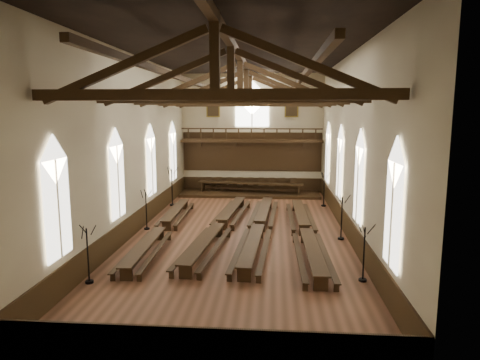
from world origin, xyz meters
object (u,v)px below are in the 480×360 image
(candelabrum_left_mid, at_px, (147,217))
(candelabrum_right_far, at_px, (324,196))
(refectory_row_a, at_px, (163,227))
(candelabrum_right_near, at_px, (363,264))
(candelabrum_right_mid, at_px, (341,226))
(refectory_row_b, at_px, (221,225))
(refectory_row_d, at_px, (305,230))
(high_table, at_px, (250,184))
(candelabrum_left_near, at_px, (88,266))
(dais, at_px, (250,194))
(refectory_row_c, at_px, (259,226))
(candelabrum_left_far, at_px, (172,194))

(candelabrum_left_mid, height_order, candelabrum_right_far, candelabrum_right_far)
(refectory_row_a, distance_m, candelabrum_right_near, 11.41)
(refectory_row_a, distance_m, candelabrum_right_far, 12.84)
(candelabrum_right_mid, bearing_deg, refectory_row_b, 175.02)
(candelabrum_left_mid, bearing_deg, refectory_row_d, -7.98)
(high_table, xyz_separation_m, candelabrum_right_mid, (5.61, -12.08, -0.15))
(candelabrum_left_mid, relative_size, candelabrum_right_far, 0.95)
(refectory_row_b, relative_size, refectory_row_d, 1.00)
(refectory_row_a, distance_m, candelabrum_right_mid, 9.85)
(refectory_row_b, distance_m, candelabrum_left_near, 8.66)
(dais, distance_m, candelabrum_right_mid, 13.34)
(refectory_row_c, relative_size, high_table, 1.62)
(candelabrum_left_near, xyz_separation_m, candelabrum_left_far, (0.00, 14.42, 0.14))
(high_table, relative_size, candelabrum_left_far, 3.06)
(dais, height_order, candelabrum_right_far, candelabrum_right_far)
(high_table, xyz_separation_m, candelabrum_left_near, (-5.49, -18.94, -0.17))
(candelabrum_right_far, bearing_deg, refectory_row_c, -119.96)
(refectory_row_d, relative_size, candelabrum_right_near, 5.86)
(refectory_row_d, height_order, high_table, high_table)
(candelabrum_right_far, bearing_deg, candelabrum_left_far, -176.65)
(refectory_row_a, bearing_deg, candelabrum_right_near, -30.36)
(high_table, bearing_deg, candelabrum_left_mid, -116.60)
(dais, relative_size, candelabrum_right_mid, 4.58)
(refectory_row_b, relative_size, high_table, 1.62)
(refectory_row_a, distance_m, refectory_row_d, 7.91)
(dais, bearing_deg, candelabrum_left_near, -106.17)
(high_table, distance_m, candelabrum_right_far, 6.82)
(refectory_row_c, height_order, candelabrum_left_far, candelabrum_left_far)
(refectory_row_a, relative_size, candelabrum_left_far, 4.74)
(refectory_row_d, bearing_deg, high_table, 106.70)
(refectory_row_b, distance_m, dais, 11.56)
(refectory_row_c, distance_m, high_table, 11.66)
(refectory_row_c, distance_m, candelabrum_left_far, 9.72)
(candelabrum_right_far, bearing_deg, candelabrum_right_mid, -90.00)
(refectory_row_c, relative_size, dais, 1.25)
(refectory_row_c, height_order, candelabrum_right_far, candelabrum_right_far)
(candelabrum_left_near, relative_size, candelabrum_right_mid, 0.97)
(candelabrum_left_near, height_order, candelabrum_left_mid, candelabrum_left_near)
(refectory_row_c, bearing_deg, candelabrum_left_mid, 174.51)
(refectory_row_a, height_order, candelabrum_left_mid, candelabrum_left_mid)
(dais, bearing_deg, high_table, 180.00)
(high_table, height_order, candelabrum_right_mid, candelabrum_right_mid)
(dais, distance_m, candelabrum_left_near, 19.73)
(candelabrum_right_far, bearing_deg, candelabrum_left_near, -126.38)
(refectory_row_a, bearing_deg, dais, 70.73)
(high_table, height_order, candelabrum_left_far, candelabrum_left_far)
(dais, relative_size, candelabrum_right_far, 4.53)
(refectory_row_b, relative_size, candelabrum_right_near, 5.88)
(refectory_row_c, relative_size, candelabrum_right_near, 5.89)
(candelabrum_right_mid, bearing_deg, high_table, 114.91)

